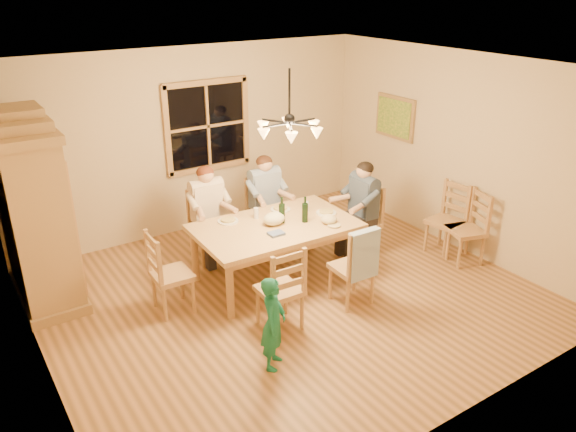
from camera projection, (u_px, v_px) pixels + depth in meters
floor at (289, 295)px, 6.81m from camera, size 5.50×5.50×0.00m
ceiling at (289, 68)px, 5.74m from camera, size 5.50×5.00×0.02m
wall_back at (195, 141)px, 8.19m from camera, size 5.50×0.02×2.70m
wall_left at (27, 253)px, 4.88m from camera, size 0.02×5.00×2.70m
wall_right at (457, 152)px, 7.67m from camera, size 0.02×5.00×2.70m
window at (207, 126)px, 8.19m from camera, size 1.30×0.06×1.30m
painting at (395, 117)px, 8.47m from camera, size 0.06×0.78×0.64m
chandelier at (289, 128)px, 5.99m from camera, size 0.77×0.68×0.71m
armoire at (35, 215)px, 6.39m from camera, size 0.66×1.40×2.30m
dining_table at (275, 232)px, 6.92m from camera, size 2.00×1.26×0.76m
chair_far_left at (210, 239)px, 7.55m from camera, size 0.45×0.43×0.99m
chair_far_right at (266, 226)px, 7.97m from camera, size 0.45×0.43×0.99m
chair_near_left at (280, 302)px, 6.10m from camera, size 0.45×0.43×0.99m
chair_near_right at (351, 279)px, 6.57m from camera, size 0.45×0.43×0.99m
chair_end_left at (173, 286)px, 6.41m from camera, size 0.43×0.45×0.99m
chair_end_right at (361, 234)px, 7.72m from camera, size 0.43×0.45×0.99m
adult_woman at (207, 202)px, 7.34m from camera, size 0.41×0.43×0.87m
adult_plaid_man at (265, 190)px, 7.76m from camera, size 0.41×0.43×0.87m
adult_slate_man at (363, 197)px, 7.50m from camera, size 0.43×0.41×0.87m
towel at (363, 255)px, 6.27m from camera, size 0.38×0.11×0.58m
wine_bottle_a at (282, 210)px, 6.88m from camera, size 0.08×0.08×0.33m
wine_bottle_b at (305, 209)px, 6.90m from camera, size 0.08×0.08×0.33m
plate_woman at (228, 221)px, 6.96m from camera, size 0.26×0.26×0.02m
plate_plaid at (280, 209)px, 7.31m from camera, size 0.26×0.26×0.02m
plate_slate at (326, 213)px, 7.20m from camera, size 0.26×0.26×0.02m
wine_glass_a at (256, 213)px, 7.03m from camera, size 0.06×0.06×0.14m
wine_glass_b at (306, 207)px, 7.23m from camera, size 0.06×0.06×0.14m
cap at (329, 219)px, 6.90m from camera, size 0.20×0.20×0.11m
napkin at (276, 234)px, 6.61m from camera, size 0.18×0.15×0.03m
cloth_bundle at (274, 219)px, 6.86m from camera, size 0.28×0.22×0.15m
child at (273, 323)px, 5.40m from camera, size 0.42×0.42×0.98m
chair_spare_front at (464, 241)px, 7.51m from camera, size 0.53×0.55×0.99m
chair_spare_back at (445, 232)px, 7.77m from camera, size 0.47×0.49×0.99m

